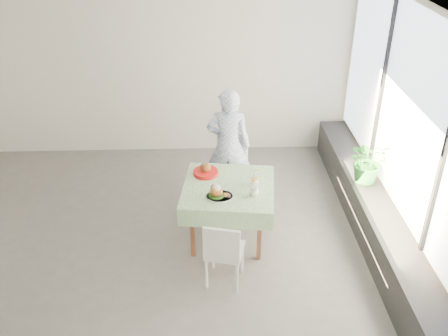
{
  "coord_description": "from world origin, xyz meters",
  "views": [
    {
      "loc": [
        0.8,
        -4.83,
        3.79
      ],
      "look_at": [
        0.98,
        0.15,
        0.95
      ],
      "focal_mm": 40.0,
      "sensor_mm": 36.0,
      "label": 1
    }
  ],
  "objects_px": {
    "main_dish": "(218,193)",
    "cafe_table": "(228,206)",
    "diner": "(229,146)",
    "potted_plant": "(369,161)",
    "chair_near": "(224,263)",
    "chair_far": "(226,180)",
    "juice_cup_orange": "(254,181)"
  },
  "relations": [
    {
      "from": "main_dish",
      "to": "juice_cup_orange",
      "type": "xyz_separation_m",
      "value": [
        0.43,
        0.25,
        0.01
      ]
    },
    {
      "from": "chair_far",
      "to": "chair_near",
      "type": "relative_size",
      "value": 1.16
    },
    {
      "from": "chair_far",
      "to": "diner",
      "type": "distance_m",
      "value": 0.51
    },
    {
      "from": "cafe_table",
      "to": "main_dish",
      "type": "height_order",
      "value": "main_dish"
    },
    {
      "from": "chair_near",
      "to": "potted_plant",
      "type": "height_order",
      "value": "potted_plant"
    },
    {
      "from": "chair_near",
      "to": "juice_cup_orange",
      "type": "relative_size",
      "value": 3.28
    },
    {
      "from": "cafe_table",
      "to": "main_dish",
      "type": "relative_size",
      "value": 3.73
    },
    {
      "from": "chair_far",
      "to": "potted_plant",
      "type": "xyz_separation_m",
      "value": [
        1.77,
        -0.43,
        0.5
      ]
    },
    {
      "from": "potted_plant",
      "to": "juice_cup_orange",
      "type": "bearing_deg",
      "value": -163.44
    },
    {
      "from": "chair_near",
      "to": "juice_cup_orange",
      "type": "bearing_deg",
      "value": 64.36
    },
    {
      "from": "diner",
      "to": "potted_plant",
      "type": "xyz_separation_m",
      "value": [
        1.73,
        -0.47,
        -0.01
      ]
    },
    {
      "from": "cafe_table",
      "to": "diner",
      "type": "relative_size",
      "value": 0.73
    },
    {
      "from": "cafe_table",
      "to": "potted_plant",
      "type": "relative_size",
      "value": 2.0
    },
    {
      "from": "potted_plant",
      "to": "main_dish",
      "type": "bearing_deg",
      "value": -160.23
    },
    {
      "from": "diner",
      "to": "juice_cup_orange",
      "type": "height_order",
      "value": "diner"
    },
    {
      "from": "diner",
      "to": "potted_plant",
      "type": "height_order",
      "value": "diner"
    },
    {
      "from": "potted_plant",
      "to": "cafe_table",
      "type": "bearing_deg",
      "value": -165.89
    },
    {
      "from": "cafe_table",
      "to": "potted_plant",
      "type": "distance_m",
      "value": 1.86
    },
    {
      "from": "main_dish",
      "to": "chair_far",
      "type": "bearing_deg",
      "value": 82.87
    },
    {
      "from": "diner",
      "to": "chair_far",
      "type": "bearing_deg",
      "value": 65.06
    },
    {
      "from": "chair_near",
      "to": "main_dish",
      "type": "relative_size",
      "value": 2.62
    },
    {
      "from": "main_dish",
      "to": "cafe_table",
      "type": "bearing_deg",
      "value": 61.59
    },
    {
      "from": "chair_far",
      "to": "juice_cup_orange",
      "type": "height_order",
      "value": "juice_cup_orange"
    },
    {
      "from": "chair_far",
      "to": "main_dish",
      "type": "bearing_deg",
      "value": -97.13
    },
    {
      "from": "chair_far",
      "to": "potted_plant",
      "type": "distance_m",
      "value": 1.88
    },
    {
      "from": "main_dish",
      "to": "juice_cup_orange",
      "type": "bearing_deg",
      "value": 29.77
    },
    {
      "from": "cafe_table",
      "to": "main_dish",
      "type": "xyz_separation_m",
      "value": [
        -0.13,
        -0.24,
        0.33
      ]
    },
    {
      "from": "diner",
      "to": "main_dish",
      "type": "xyz_separation_m",
      "value": [
        -0.17,
        -1.16,
        -0.0
      ]
    },
    {
      "from": "cafe_table",
      "to": "chair_near",
      "type": "xyz_separation_m",
      "value": [
        -0.08,
        -0.78,
        -0.21
      ]
    },
    {
      "from": "main_dish",
      "to": "potted_plant",
      "type": "xyz_separation_m",
      "value": [
        1.9,
        0.68,
        -0.01
      ]
    },
    {
      "from": "chair_near",
      "to": "diner",
      "type": "xyz_separation_m",
      "value": [
        0.12,
        1.7,
        0.55
      ]
    },
    {
      "from": "main_dish",
      "to": "juice_cup_orange",
      "type": "distance_m",
      "value": 0.5
    }
  ]
}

